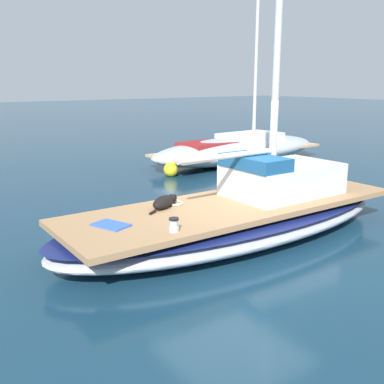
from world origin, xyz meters
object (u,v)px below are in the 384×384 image
Objects in this scene: mooring_buoy at (171,170)px; deck_winch at (174,225)px; dog_black at (164,202)px; coiled_rope at (174,203)px; deck_towel at (111,225)px; moored_boat_port_side at (239,148)px; sailboat_main at (235,220)px.

deck_winch is at bearing -32.72° from mooring_buoy.
coiled_rope is at bearing 108.32° from dog_black.
coiled_rope is at bearing 146.28° from deck_winch.
deck_towel is 0.07× the size of moored_boat_port_side.
dog_black reaches higher than deck_towel.
deck_towel is at bearing -40.87° from mooring_buoy.
sailboat_main is 1.41m from dog_black.
moored_boat_port_side is at bearing 101.58° from mooring_buoy.
dog_black reaches higher than deck_winch.
deck_towel is at bearing -72.42° from dog_black.
deck_winch is (0.69, -1.83, 0.42)m from sailboat_main.
deck_towel is (-0.10, -2.48, 0.34)m from sailboat_main.
dog_black is 4.14× the size of deck_winch.
coiled_rope is (-1.27, 0.85, -0.08)m from deck_winch.
dog_black is at bearing 107.58° from deck_towel.
deck_towel is 9.82m from moored_boat_port_side.
moored_boat_port_side is at bearing 126.87° from deck_towel.
deck_winch is at bearing -69.34° from sailboat_main.
dog_black is at bearing -34.19° from mooring_buoy.
dog_black reaches higher than coiled_rope.
deck_towel reaches higher than sailboat_main.
deck_winch is at bearing -33.72° from coiled_rope.
coiled_rope is 8.35m from moored_boat_port_side.
moored_boat_port_side is (-5.89, 7.85, -0.17)m from deck_towel.
moored_boat_port_side is (-5.50, 6.62, -0.27)m from dog_black.
dog_black is 0.29m from coiled_rope.
deck_winch is 0.48× the size of mooring_buoy.
moored_boat_port_side reaches higher than deck_winch.
coiled_rope reaches higher than deck_towel.
deck_towel is 1.27× the size of mooring_buoy.
sailboat_main is 2.51m from deck_towel.
dog_black is at bearing -71.68° from coiled_rope.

